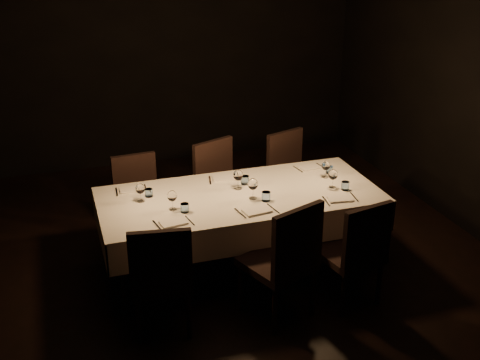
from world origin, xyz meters
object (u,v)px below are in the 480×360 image
object	(u,v)px
chair_near_right	(356,249)
chair_far_center	(220,185)
chair_near_center	(285,257)
dining_table	(240,202)
chair_far_right	(291,173)
chair_near_left	(161,275)
chair_far_left	(138,196)

from	to	relation	value
chair_near_right	chair_far_center	size ratio (longest dim) A/B	0.98
chair_near_center	chair_near_right	xyz separation A→B (m)	(0.63, 0.00, -0.04)
dining_table	chair_near_center	distance (m)	0.87
chair_near_center	chair_far_right	xyz separation A→B (m)	(0.75, 1.69, -0.04)
chair_near_center	chair_far_center	xyz separation A→B (m)	(-0.07, 1.59, -0.03)
chair_near_left	chair_near_right	bearing A→B (deg)	-174.90
chair_far_right	chair_far_center	bearing A→B (deg)	167.46
chair_near_right	chair_far_left	world-z (taller)	chair_near_right
chair_near_left	chair_far_left	xyz separation A→B (m)	(0.06, 1.54, -0.03)
chair_far_left	chair_near_right	bearing A→B (deg)	-51.32
chair_far_left	chair_far_center	bearing A→B (deg)	-8.09
chair_near_center	chair_far_right	bearing A→B (deg)	-135.06
chair_near_center	chair_far_center	size ratio (longest dim) A/B	1.06
chair_far_right	chair_near_right	bearing A→B (deg)	-112.97
dining_table	chair_near_right	size ratio (longest dim) A/B	2.61
chair_near_center	chair_far_left	size ratio (longest dim) A/B	1.14
dining_table	chair_far_center	bearing A→B (deg)	87.82
chair_near_right	chair_far_left	bearing A→B (deg)	-58.24
chair_near_right	chair_far_left	distance (m)	2.25
chair_near_right	chair_far_right	size ratio (longest dim) A/B	1.00
chair_near_left	chair_near_center	xyz separation A→B (m)	(0.98, -0.11, 0.03)
chair_near_center	chair_far_right	size ratio (longest dim) A/B	1.08
chair_near_center	chair_far_center	bearing A→B (deg)	-108.60
chair_near_right	chair_far_right	xyz separation A→B (m)	(0.11, 1.69, 0.00)
dining_table	chair_near_center	xyz separation A→B (m)	(0.10, -0.85, -0.12)
dining_table	chair_far_right	xyz separation A→B (m)	(0.85, 0.83, -0.15)
chair_far_center	chair_far_right	size ratio (longest dim) A/B	1.02
chair_far_center	chair_far_right	xyz separation A→B (m)	(0.82, 0.09, -0.01)
dining_table	chair_near_right	xyz separation A→B (m)	(0.73, -0.85, -0.16)
chair_near_right	chair_far_center	world-z (taller)	chair_far_center
dining_table	chair_near_center	size ratio (longest dim) A/B	2.41
chair_near_left	chair_far_center	distance (m)	1.74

